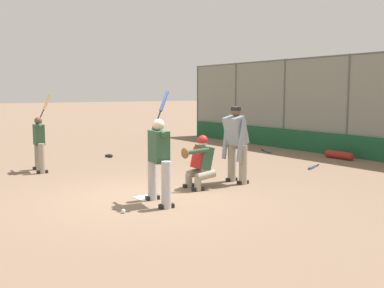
# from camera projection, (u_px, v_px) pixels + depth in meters

# --- Properties ---
(ground_plane) EXTENTS (160.00, 160.00, 0.00)m
(ground_plane) POSITION_uv_depth(u_px,v_px,m) (147.00, 198.00, 9.08)
(ground_plane) COLOR #7A604C
(home_plate_marker) EXTENTS (0.43, 0.43, 0.01)m
(home_plate_marker) POSITION_uv_depth(u_px,v_px,m) (147.00, 198.00, 9.08)
(home_plate_marker) COLOR white
(home_plate_marker) RESTS_ON ground_plane
(padding_wall) EXTENTS (19.53, 0.18, 0.72)m
(padding_wall) POSITION_uv_depth(u_px,v_px,m) (384.00, 150.00, 13.73)
(padding_wall) COLOR #19512D
(padding_wall) RESTS_ON ground_plane
(batter_at_plate) EXTENTS (0.95, 0.73, 2.16)m
(batter_at_plate) POSITION_uv_depth(u_px,v_px,m) (159.00, 158.00, 8.52)
(batter_at_plate) COLOR #B7B7BC
(batter_at_plate) RESTS_ON ground_plane
(catcher_behind_plate) EXTENTS (0.63, 0.77, 1.19)m
(catcher_behind_plate) POSITION_uv_depth(u_px,v_px,m) (200.00, 161.00, 9.91)
(catcher_behind_plate) COLOR gray
(catcher_behind_plate) RESTS_ON ground_plane
(umpire_home) EXTENTS (0.73, 0.45, 1.80)m
(umpire_home) POSITION_uv_depth(u_px,v_px,m) (236.00, 142.00, 10.48)
(umpire_home) COLOR gray
(umpire_home) RESTS_ON ground_plane
(batter_on_deck) EXTENTS (0.92, 0.72, 2.07)m
(batter_on_deck) POSITION_uv_depth(u_px,v_px,m) (39.00, 142.00, 12.02)
(batter_on_deck) COLOR gray
(batter_on_deck) RESTS_ON ground_plane
(spare_bat_near_backstop) EXTENTS (0.35, 0.79, 0.07)m
(spare_bat_near_backstop) POSITION_uv_depth(u_px,v_px,m) (313.00, 167.00, 12.59)
(spare_bat_near_backstop) COLOR black
(spare_bat_near_backstop) RESTS_ON ground_plane
(spare_bat_by_padding) EXTENTS (0.79, 0.37, 0.07)m
(spare_bat_by_padding) POSITION_uv_depth(u_px,v_px,m) (267.00, 151.00, 15.91)
(spare_bat_by_padding) COLOR black
(spare_bat_by_padding) RESTS_ON ground_plane
(fielding_glove_on_dirt) EXTENTS (0.29, 0.22, 0.10)m
(fielding_glove_on_dirt) POSITION_uv_depth(u_px,v_px,m) (109.00, 156.00, 14.73)
(fielding_glove_on_dirt) COLOR black
(fielding_glove_on_dirt) RESTS_ON ground_plane
(baseball_loose) EXTENTS (0.07, 0.07, 0.07)m
(baseball_loose) POSITION_uv_depth(u_px,v_px,m) (123.00, 211.00, 7.94)
(baseball_loose) COLOR white
(baseball_loose) RESTS_ON ground_plane
(equipment_bag_dugout_side) EXTENTS (1.09, 0.25, 0.25)m
(equipment_bag_dugout_side) POSITION_uv_depth(u_px,v_px,m) (339.00, 155.00, 14.34)
(equipment_bag_dugout_side) COLOR maroon
(equipment_bag_dugout_side) RESTS_ON ground_plane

